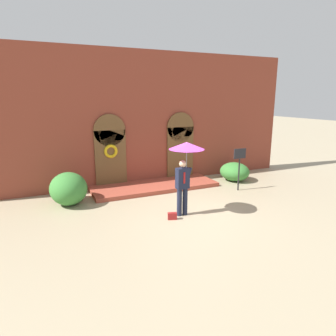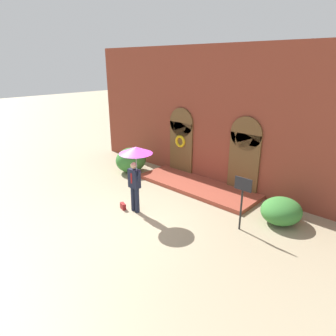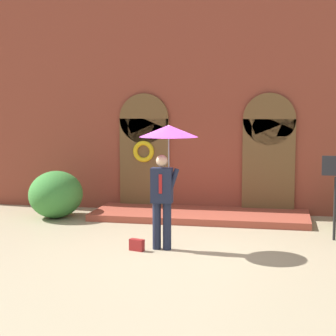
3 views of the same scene
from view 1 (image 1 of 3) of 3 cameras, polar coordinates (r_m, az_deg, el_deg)
name	(u,v)px [view 1 (image 1 of 3)]	position (r m, az deg, el deg)	size (l,w,h in m)	color
ground_plane	(189,213)	(9.94, 4.05, -8.57)	(80.00, 80.00, 0.00)	tan
building_facade	(145,122)	(13.06, -4.47, 8.81)	(14.00, 2.30, 5.60)	brown
person_with_umbrella	(186,157)	(9.27, 3.37, 2.19)	(1.10, 1.10, 2.36)	#191E33
handbag	(172,216)	(9.40, 0.82, -9.14)	(0.28, 0.12, 0.22)	maroon
sign_post	(239,162)	(12.30, 13.45, 1.06)	(0.56, 0.06, 1.72)	black
shrub_left	(69,189)	(11.09, -18.42, -3.76)	(1.28, 1.51, 1.15)	#387A33
shrub_right	(235,172)	(13.90, 12.56, -0.68)	(1.27, 1.40, 0.82)	#387A33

